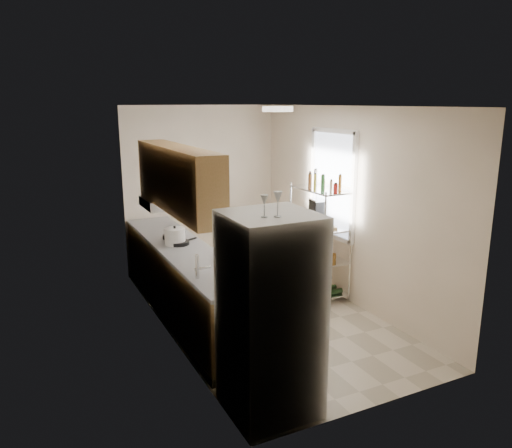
{
  "coord_description": "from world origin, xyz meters",
  "views": [
    {
      "loc": [
        -2.72,
        -5.26,
        2.65
      ],
      "look_at": [
        0.0,
        0.25,
        1.14
      ],
      "focal_mm": 35.0,
      "sensor_mm": 36.0,
      "label": 1
    }
  ],
  "objects_px": {
    "refrigerator": "(270,315)",
    "espresso_machine": "(317,209)",
    "frying_pan_large": "(179,243)",
    "cutting_board": "(319,225)",
    "rice_cooker": "(175,236)"
  },
  "relations": [
    {
      "from": "refrigerator",
      "to": "espresso_machine",
      "type": "relative_size",
      "value": 6.11
    },
    {
      "from": "refrigerator",
      "to": "frying_pan_large",
      "type": "bearing_deg",
      "value": 91.21
    },
    {
      "from": "frying_pan_large",
      "to": "cutting_board",
      "type": "height_order",
      "value": "cutting_board"
    },
    {
      "from": "refrigerator",
      "to": "rice_cooker",
      "type": "bearing_deg",
      "value": 92.14
    },
    {
      "from": "frying_pan_large",
      "to": "cutting_board",
      "type": "xyz_separation_m",
      "value": [
        1.85,
        -0.36,
        0.1
      ]
    },
    {
      "from": "refrigerator",
      "to": "espresso_machine",
      "type": "xyz_separation_m",
      "value": [
        2.02,
        2.38,
        0.27
      ]
    },
    {
      "from": "rice_cooker",
      "to": "frying_pan_large",
      "type": "height_order",
      "value": "rice_cooker"
    },
    {
      "from": "frying_pan_large",
      "to": "espresso_machine",
      "type": "distance_m",
      "value": 2.09
    },
    {
      "from": "frying_pan_large",
      "to": "espresso_machine",
      "type": "bearing_deg",
      "value": -23.62
    },
    {
      "from": "rice_cooker",
      "to": "espresso_machine",
      "type": "bearing_deg",
      "value": -0.21
    },
    {
      "from": "refrigerator",
      "to": "cutting_board",
      "type": "distance_m",
      "value": 2.7
    },
    {
      "from": "cutting_board",
      "to": "rice_cooker",
      "type": "bearing_deg",
      "value": 168.3
    },
    {
      "from": "cutting_board",
      "to": "frying_pan_large",
      "type": "bearing_deg",
      "value": 168.86
    },
    {
      "from": "refrigerator",
      "to": "espresso_machine",
      "type": "bearing_deg",
      "value": 49.67
    },
    {
      "from": "frying_pan_large",
      "to": "cutting_board",
      "type": "relative_size",
      "value": 0.58
    }
  ]
}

